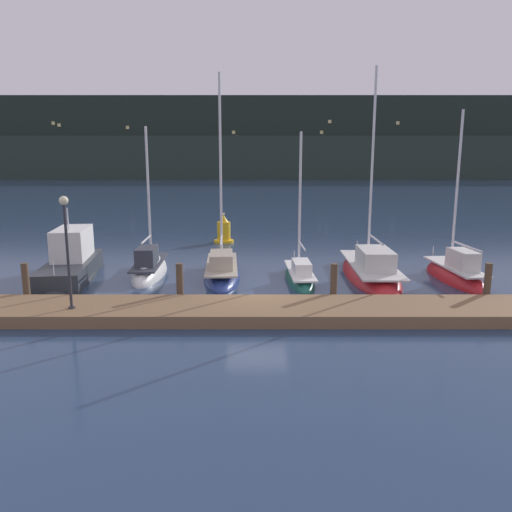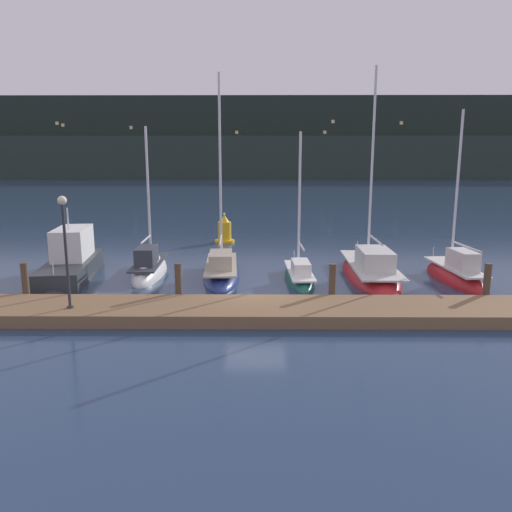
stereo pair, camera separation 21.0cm
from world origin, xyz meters
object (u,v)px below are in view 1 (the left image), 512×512
(sailboat_berth_3, at_px, (221,274))
(sailboat_berth_6, at_px, (454,277))
(sailboat_berth_5, at_px, (370,274))
(channel_buoy, at_px, (223,231))
(dock_lamppost, at_px, (65,234))
(motorboat_berth_1, at_px, (71,269))
(sailboat_berth_2, at_px, (149,272))
(sailboat_berth_4, at_px, (299,278))

(sailboat_berth_3, height_order, sailboat_berth_6, sailboat_berth_3)
(sailboat_berth_5, bearing_deg, channel_buoy, 128.35)
(sailboat_berth_3, distance_m, dock_lamppost, 8.74)
(motorboat_berth_1, bearing_deg, sailboat_berth_2, 9.81)
(sailboat_berth_4, bearing_deg, sailboat_berth_5, 11.10)
(channel_buoy, bearing_deg, sailboat_berth_6, -42.56)
(sailboat_berth_2, relative_size, sailboat_berth_4, 1.08)
(sailboat_berth_2, xyz_separation_m, dock_lamppost, (-1.33, -7.05, 3.02))
(sailboat_berth_2, relative_size, dock_lamppost, 2.00)
(sailboat_berth_6, bearing_deg, sailboat_berth_5, 168.01)
(channel_buoy, bearing_deg, sailboat_berth_2, -108.15)
(sailboat_berth_5, bearing_deg, sailboat_berth_4, -168.90)
(sailboat_berth_3, relative_size, sailboat_berth_5, 0.96)
(sailboat_berth_5, height_order, channel_buoy, sailboat_berth_5)
(sailboat_berth_2, bearing_deg, dock_lamppost, -100.72)
(sailboat_berth_6, height_order, dock_lamppost, sailboat_berth_6)
(motorboat_berth_1, distance_m, channel_buoy, 12.19)
(sailboat_berth_4, xyz_separation_m, dock_lamppost, (-8.75, -5.92, 3.03))
(motorboat_berth_1, xyz_separation_m, channel_buoy, (6.79, 10.12, 0.31))
(sailboat_berth_2, bearing_deg, sailboat_berth_4, -8.65)
(sailboat_berth_6, relative_size, dock_lamppost, 2.15)
(channel_buoy, height_order, dock_lamppost, dock_lamppost)
(sailboat_berth_5, distance_m, sailboat_berth_6, 3.93)
(sailboat_berth_2, height_order, sailboat_berth_5, sailboat_berth_5)
(sailboat_berth_4, xyz_separation_m, sailboat_berth_5, (3.54, 0.69, 0.03))
(sailboat_berth_3, relative_size, sailboat_berth_6, 1.19)
(sailboat_berth_2, xyz_separation_m, sailboat_berth_4, (7.42, -1.13, -0.01))
(sailboat_berth_2, distance_m, channel_buoy, 10.00)
(sailboat_berth_5, bearing_deg, motorboat_berth_1, -179.21)
(sailboat_berth_3, height_order, dock_lamppost, sailboat_berth_3)
(sailboat_berth_3, bearing_deg, sailboat_berth_4, -9.11)
(dock_lamppost, bearing_deg, sailboat_berth_6, 19.77)
(sailboat_berth_3, relative_size, sailboat_berth_4, 1.37)
(sailboat_berth_3, relative_size, dock_lamppost, 2.55)
(sailboat_berth_3, xyz_separation_m, sailboat_berth_6, (11.16, -0.73, 0.01))
(sailboat_berth_4, distance_m, dock_lamppost, 10.99)
(sailboat_berth_2, xyz_separation_m, channel_buoy, (3.11, 9.49, 0.63))
(channel_buoy, xyz_separation_m, dock_lamppost, (-4.44, -16.54, 2.39))
(motorboat_berth_1, height_order, channel_buoy, motorboat_berth_1)
(sailboat_berth_4, height_order, channel_buoy, sailboat_berth_4)
(channel_buoy, bearing_deg, motorboat_berth_1, -123.84)
(sailboat_berth_2, relative_size, sailboat_berth_5, 0.75)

